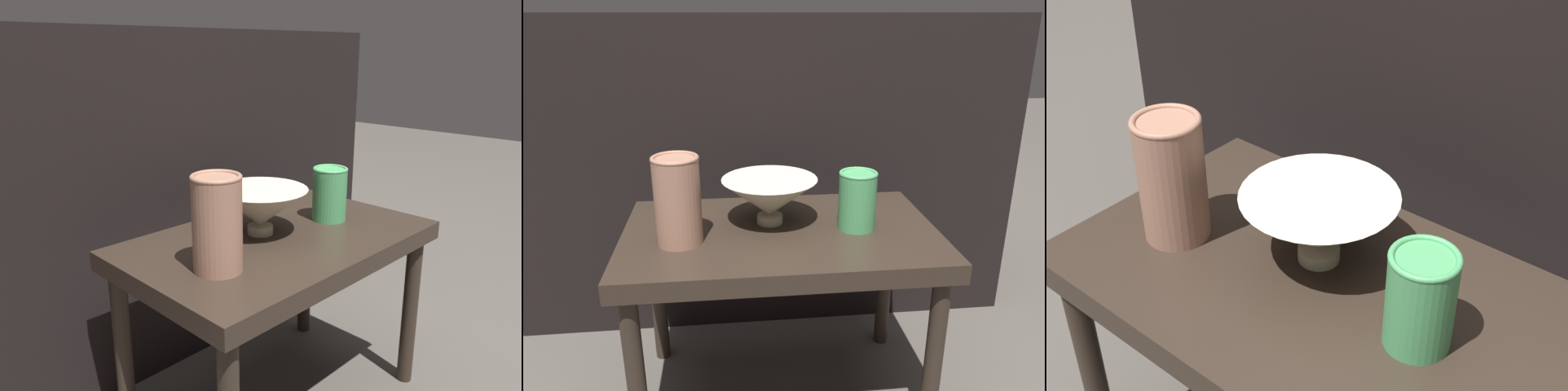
# 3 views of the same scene
# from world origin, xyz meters

# --- Properties ---
(table) EXTENTS (0.65, 0.40, 0.42)m
(table) POSITION_xyz_m (0.00, 0.00, 0.37)
(table) COLOR #2D231C
(table) RESTS_ON ground_plane
(couch_backdrop) EXTENTS (1.37, 0.50, 0.85)m
(couch_backdrop) POSITION_xyz_m (0.00, 0.54, 0.42)
(couch_backdrop) COLOR black
(couch_backdrop) RESTS_ON ground_plane
(bowl) EXTENTS (0.20, 0.20, 0.10)m
(bowl) POSITION_xyz_m (-0.02, 0.04, 0.48)
(bowl) COLOR beige
(bowl) RESTS_ON table
(vase_textured_left) EXTENTS (0.09, 0.09, 0.18)m
(vase_textured_left) POSITION_xyz_m (-0.20, -0.04, 0.51)
(vase_textured_left) COLOR #996B56
(vase_textured_left) RESTS_ON table
(vase_colorful_right) EXTENTS (0.08, 0.08, 0.12)m
(vase_colorful_right) POSITION_xyz_m (0.16, -0.01, 0.48)
(vase_colorful_right) COLOR #47995B
(vase_colorful_right) RESTS_ON table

